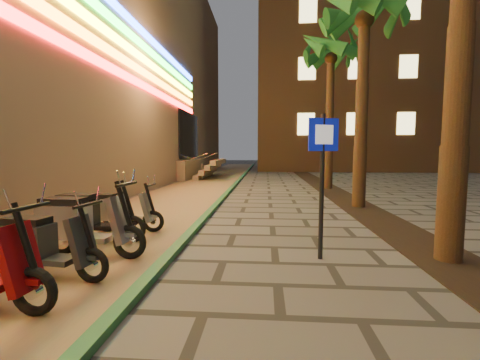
# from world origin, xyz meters

# --- Properties ---
(ground) EXTENTS (120.00, 120.00, 0.00)m
(ground) POSITION_xyz_m (0.00, 0.00, 0.00)
(ground) COLOR #474442
(ground) RESTS_ON ground
(parking_strip) EXTENTS (3.40, 60.00, 0.01)m
(parking_strip) POSITION_xyz_m (-2.60, 10.00, 0.01)
(parking_strip) COLOR #8C7251
(parking_strip) RESTS_ON ground
(green_curb) EXTENTS (0.18, 60.00, 0.10)m
(green_curb) POSITION_xyz_m (-0.90, 10.00, 0.05)
(green_curb) COLOR #256537
(green_curb) RESTS_ON ground
(planting_strip) EXTENTS (1.20, 40.00, 0.02)m
(planting_strip) POSITION_xyz_m (3.60, 5.00, 0.01)
(planting_strip) COLOR black
(planting_strip) RESTS_ON ground
(apartment_block) EXTENTS (18.00, 16.06, 25.00)m
(apartment_block) POSITION_xyz_m (9.00, 32.00, 12.50)
(apartment_block) COLOR brown
(apartment_block) RESTS_ON ground
(palm_c) EXTENTS (2.97, 3.02, 6.91)m
(palm_c) POSITION_xyz_m (3.60, 7.00, 5.73)
(palm_c) COLOR #472D19
(palm_c) RESTS_ON ground
(palm_d) EXTENTS (2.97, 3.02, 7.16)m
(palm_d) POSITION_xyz_m (3.60, 12.00, 5.94)
(palm_d) COLOR #472D19
(palm_d) RESTS_ON ground
(pedestrian_sign) EXTENTS (0.50, 0.20, 2.35)m
(pedestrian_sign) POSITION_xyz_m (1.57, 1.94, 1.52)
(pedestrian_sign) COLOR black
(pedestrian_sign) RESTS_ON ground
(scooter_6) EXTENTS (1.58, 0.61, 1.11)m
(scooter_6) POSITION_xyz_m (-2.37, 0.79, 0.48)
(scooter_6) COLOR black
(scooter_6) RESTS_ON ground
(scooter_7) EXTENTS (1.83, 0.64, 1.29)m
(scooter_7) POSITION_xyz_m (-2.40, 1.72, 0.56)
(scooter_7) COLOR black
(scooter_7) RESTS_ON ground
(scooter_8) EXTENTS (1.72, 0.60, 1.21)m
(scooter_8) POSITION_xyz_m (-2.70, 2.58, 0.53)
(scooter_8) COLOR black
(scooter_8) RESTS_ON ground
(scooter_9) EXTENTS (1.53, 0.54, 1.08)m
(scooter_9) POSITION_xyz_m (-2.49, 3.38, 0.47)
(scooter_9) COLOR black
(scooter_9) RESTS_ON ground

